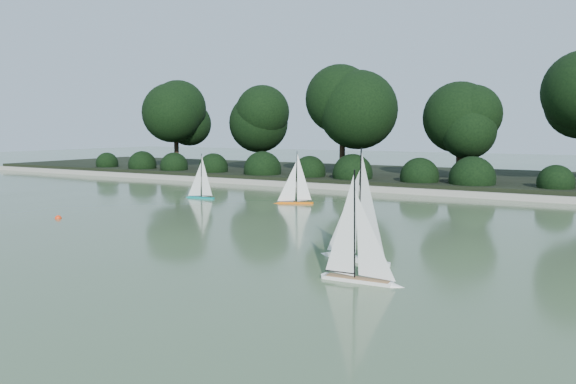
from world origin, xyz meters
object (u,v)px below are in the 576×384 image
at_px(sailboat_white_b, 364,264).
at_px(sailboat_orange, 292,195).
at_px(sailboat_white_a, 351,241).
at_px(race_buoy, 58,218).
at_px(sailboat_teal, 198,191).

relative_size(sailboat_white_b, sailboat_orange, 1.05).
height_order(sailboat_white_a, race_buoy, sailboat_white_a).
xyz_separation_m(sailboat_white_a, race_buoy, (-7.14, 0.38, -0.28)).
height_order(sailboat_white_a, sailboat_orange, sailboat_white_a).
bearing_deg(sailboat_white_b, sailboat_white_a, 121.22).
relative_size(sailboat_teal, race_buoy, 9.33).
relative_size(sailboat_white_a, sailboat_white_b, 1.16).
bearing_deg(sailboat_teal, sailboat_white_a, -35.15).
xyz_separation_m(sailboat_white_b, sailboat_teal, (-7.44, 5.86, -0.03)).
bearing_deg(sailboat_orange, race_buoy, -124.48).
relative_size(sailboat_white_a, sailboat_teal, 1.33).
bearing_deg(sailboat_orange, sailboat_teal, -173.76).
bearing_deg(sailboat_orange, sailboat_white_a, -52.52).
bearing_deg(sailboat_teal, sailboat_white_b, -38.24).
distance_m(sailboat_orange, race_buoy, 5.72).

